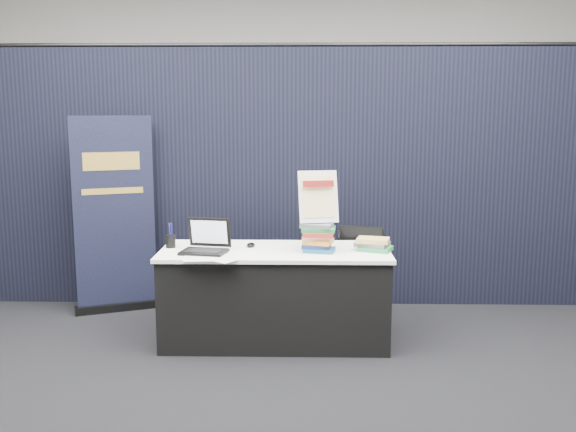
{
  "coord_description": "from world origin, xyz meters",
  "views": [
    {
      "loc": [
        0.21,
        -4.38,
        1.83
      ],
      "look_at": [
        0.1,
        0.55,
        1.02
      ],
      "focal_mm": 40.0,
      "sensor_mm": 36.0,
      "label": 1
    }
  ],
  "objects_px": {
    "laptop": "(205,244)",
    "info_sign": "(318,197)",
    "pullup_banner": "(115,226)",
    "book_stack_short": "(374,244)",
    "stacking_chair": "(362,274)",
    "book_stack_tall": "(318,237)",
    "display_table": "(275,295)"
  },
  "relations": [
    {
      "from": "stacking_chair",
      "to": "pullup_banner",
      "type": "bearing_deg",
      "value": -178.01
    },
    {
      "from": "laptop",
      "to": "info_sign",
      "type": "relative_size",
      "value": 0.91
    },
    {
      "from": "book_stack_tall",
      "to": "stacking_chair",
      "type": "xyz_separation_m",
      "value": [
        0.38,
        0.35,
        -0.38
      ]
    },
    {
      "from": "laptop",
      "to": "pullup_banner",
      "type": "xyz_separation_m",
      "value": [
        -0.95,
        0.87,
        -0.02
      ]
    },
    {
      "from": "book_stack_tall",
      "to": "pullup_banner",
      "type": "bearing_deg",
      "value": 155.58
    },
    {
      "from": "book_stack_tall",
      "to": "info_sign",
      "type": "relative_size",
      "value": 0.63
    },
    {
      "from": "display_table",
      "to": "book_stack_tall",
      "type": "distance_m",
      "value": 0.59
    },
    {
      "from": "book_stack_tall",
      "to": "stacking_chair",
      "type": "height_order",
      "value": "book_stack_tall"
    },
    {
      "from": "book_stack_short",
      "to": "info_sign",
      "type": "height_order",
      "value": "info_sign"
    },
    {
      "from": "book_stack_tall",
      "to": "info_sign",
      "type": "xyz_separation_m",
      "value": [
        0.0,
        0.03,
        0.31
      ]
    },
    {
      "from": "display_table",
      "to": "pullup_banner",
      "type": "bearing_deg",
      "value": 152.88
    },
    {
      "from": "book_stack_tall",
      "to": "book_stack_short",
      "type": "distance_m",
      "value": 0.45
    },
    {
      "from": "laptop",
      "to": "info_sign",
      "type": "distance_m",
      "value": 0.95
    },
    {
      "from": "info_sign",
      "to": "pullup_banner",
      "type": "height_order",
      "value": "pullup_banner"
    },
    {
      "from": "book_stack_short",
      "to": "info_sign",
      "type": "distance_m",
      "value": 0.57
    },
    {
      "from": "laptop",
      "to": "stacking_chair",
      "type": "relative_size",
      "value": 0.44
    },
    {
      "from": "book_stack_short",
      "to": "stacking_chair",
      "type": "height_order",
      "value": "stacking_chair"
    },
    {
      "from": "book_stack_tall",
      "to": "info_sign",
      "type": "height_order",
      "value": "info_sign"
    },
    {
      "from": "book_stack_short",
      "to": "pullup_banner",
      "type": "relative_size",
      "value": 0.16
    },
    {
      "from": "display_table",
      "to": "info_sign",
      "type": "xyz_separation_m",
      "value": [
        0.34,
        -0.04,
        0.79
      ]
    },
    {
      "from": "laptop",
      "to": "stacking_chair",
      "type": "distance_m",
      "value": 1.35
    },
    {
      "from": "laptop",
      "to": "book_stack_tall",
      "type": "bearing_deg",
      "value": 12.52
    },
    {
      "from": "pullup_banner",
      "to": "book_stack_short",
      "type": "bearing_deg",
      "value": -40.88
    },
    {
      "from": "book_stack_short",
      "to": "pullup_banner",
      "type": "distance_m",
      "value": 2.39
    },
    {
      "from": "pullup_banner",
      "to": "stacking_chair",
      "type": "distance_m",
      "value": 2.28
    },
    {
      "from": "laptop",
      "to": "stacking_chair",
      "type": "xyz_separation_m",
      "value": [
        1.25,
        0.38,
        -0.33
      ]
    },
    {
      "from": "laptop",
      "to": "info_sign",
      "type": "height_order",
      "value": "info_sign"
    },
    {
      "from": "info_sign",
      "to": "laptop",
      "type": "bearing_deg",
      "value": 173.32
    },
    {
      "from": "laptop",
      "to": "pullup_banner",
      "type": "bearing_deg",
      "value": 147.82
    },
    {
      "from": "laptop",
      "to": "pullup_banner",
      "type": "relative_size",
      "value": 0.21
    },
    {
      "from": "info_sign",
      "to": "pullup_banner",
      "type": "relative_size",
      "value": 0.23
    },
    {
      "from": "laptop",
      "to": "book_stack_tall",
      "type": "relative_size",
      "value": 1.44
    }
  ]
}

